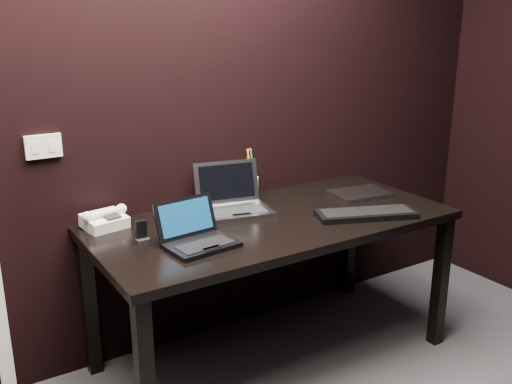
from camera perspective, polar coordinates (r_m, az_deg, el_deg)
wall_back at (r=2.76m, az=-8.15°, el=9.70°), size 4.00×0.00×4.00m
wall_switch at (r=2.59m, az=-20.50°, el=4.29°), size 0.15×0.02×0.10m
desk at (r=2.71m, az=1.73°, el=-4.18°), size 1.70×0.80×0.74m
netbook at (r=2.37m, az=-5.90°, el=-4.48°), size 0.30×0.28×0.18m
silver_laptop at (r=2.77m, az=-2.27°, el=-1.12°), size 0.38×0.35×0.22m
ext_keyboard at (r=2.75m, az=10.97°, el=-2.15°), size 0.50×0.32×0.03m
closed_laptop at (r=3.08m, az=10.35°, el=-0.15°), size 0.32×0.25×0.02m
desk_phone at (r=2.64m, az=-14.90°, el=-2.70°), size 0.22×0.19×0.10m
mobile_phone at (r=2.43m, az=-11.36°, el=-4.18°), size 0.06×0.05×0.10m
pen_cup at (r=2.97m, az=-0.62°, el=0.55°), size 0.10×0.10×0.26m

